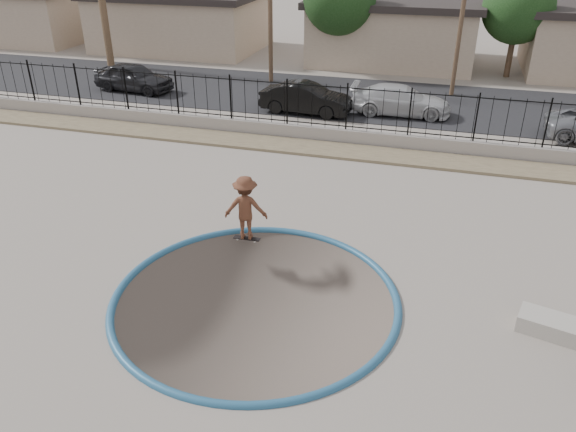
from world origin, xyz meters
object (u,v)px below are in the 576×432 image
at_px(skateboard, 247,238).
at_px(car_b, 306,98).
at_px(concrete_ledge, 556,327).
at_px(car_c, 401,100).
at_px(skater, 246,211).
at_px(car_a, 134,77).

xyz_separation_m(skateboard, car_b, (-1.40, 12.12, 0.69)).
height_order(concrete_ledge, car_c, car_c).
relative_size(skater, car_b, 0.44).
height_order(skater, car_b, skater).
bearing_deg(skater, car_c, -113.29).
distance_m(concrete_ledge, car_c, 16.02).
height_order(concrete_ledge, car_b, car_b).
relative_size(concrete_ledge, car_a, 0.37).
distance_m(car_a, car_b, 9.92).
relative_size(concrete_ledge, car_b, 0.37).
distance_m(skater, concrete_ledge, 8.28).
height_order(car_a, car_b, car_a).
relative_size(skater, car_c, 0.41).
height_order(skater, car_c, skater).
height_order(car_a, car_c, car_a).
xyz_separation_m(car_a, car_c, (14.15, -0.22, -0.06)).
distance_m(car_b, car_c, 4.44).
relative_size(car_a, car_b, 1.01).
bearing_deg(concrete_ledge, skateboard, 165.77).
bearing_deg(skater, concrete_ledge, 154.97).
distance_m(concrete_ledge, car_a, 24.65).
height_order(skater, concrete_ledge, skater).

